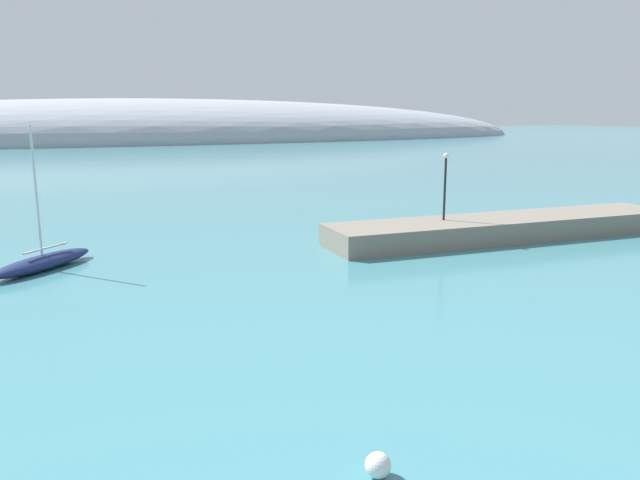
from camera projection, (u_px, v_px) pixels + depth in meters
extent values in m
cube|color=gray|center=(507.00, 227.00, 44.20)|extent=(27.03, 6.48, 1.49)
ellipsoid|color=#999EA8|center=(161.00, 141.00, 189.27)|extent=(259.87, 61.31, 24.94)
ellipsoid|color=navy|center=(43.00, 262.00, 35.32)|extent=(6.29, 6.11, 0.82)
cylinder|color=silver|center=(36.00, 191.00, 34.50)|extent=(0.13, 0.13, 7.28)
cube|color=silver|center=(46.00, 248.00, 35.46)|extent=(2.39, 2.28, 0.10)
sphere|color=silver|center=(378.00, 465.00, 15.28)|extent=(0.65, 0.65, 0.65)
cylinder|color=black|center=(445.00, 189.00, 42.35)|extent=(0.16, 0.16, 4.22)
sphere|color=#EAEACC|center=(446.00, 156.00, 41.89)|extent=(0.36, 0.36, 0.36)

